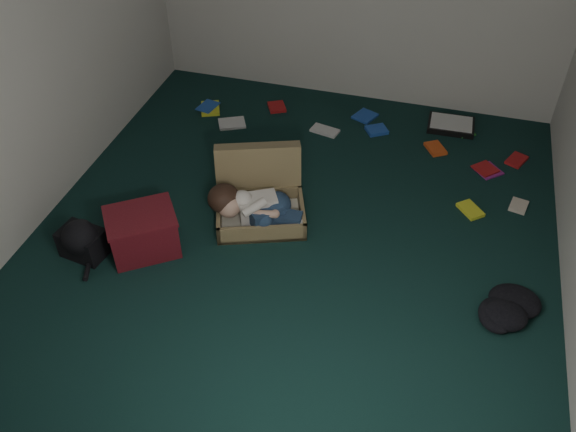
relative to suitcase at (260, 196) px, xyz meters
The scene contains 10 objects.
floor 0.44m from the suitcase, 33.81° to the right, with size 4.50×4.50×0.00m, color black.
wall_front 2.76m from the suitcase, 82.05° to the right, with size 4.50×4.50×0.00m, color silver.
wall_left 2.03m from the suitcase, behind, with size 4.50×4.50×0.00m, color silver.
suitcase is the anchor object (origin of this frame).
person 0.19m from the suitcase, 85.16° to the right, with size 0.77×0.39×0.32m.
maroon_bin 0.97m from the suitcase, 136.52° to the right, with size 0.64×0.62×0.35m.
backpack 1.40m from the suitcase, 143.35° to the right, with size 0.41×0.33×0.25m, color black, non-canonical shape.
clothing_pile 1.99m from the suitcase, 16.15° to the right, with size 0.41×0.33×0.13m, color black, non-canonical shape.
paper_tray 2.20m from the suitcase, 50.01° to the left, with size 0.45×0.34×0.06m.
book_scatter 1.48m from the suitcase, 55.78° to the left, with size 3.23×1.43×0.02m.
Camera 1 is at (0.91, -3.34, 3.30)m, focal length 38.00 mm.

